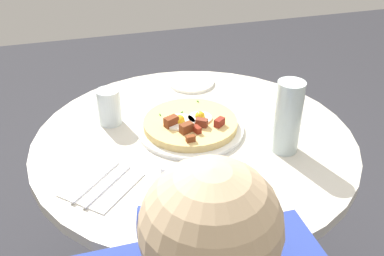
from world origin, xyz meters
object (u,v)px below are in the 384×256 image
(bread_plate, at_px, (191,82))
(water_glass, at_px, (109,107))
(dining_table, at_px, (194,188))
(knife, at_px, (108,185))
(pizza_plate, at_px, (190,129))
(salt_shaker, at_px, (166,174))
(pepper_shaker, at_px, (241,198))
(water_bottle, at_px, (288,117))
(fork, at_px, (96,181))
(breakfast_pizza, at_px, (190,123))

(bread_plate, relative_size, water_glass, 1.47)
(dining_table, distance_m, knife, 0.36)
(dining_table, height_order, water_glass, water_glass)
(dining_table, relative_size, knife, 5.06)
(pizza_plate, bearing_deg, salt_shaker, 60.55)
(pizza_plate, bearing_deg, pepper_shaker, 93.07)
(dining_table, xyz_separation_m, bread_plate, (-0.09, -0.34, 0.19))
(bread_plate, height_order, knife, bread_plate)
(dining_table, xyz_separation_m, water_bottle, (-0.22, 0.12, 0.28))
(knife, bearing_deg, pepper_shaker, 105.09)
(water_bottle, bearing_deg, water_glass, -32.19)
(water_glass, distance_m, pepper_shaker, 0.52)
(dining_table, bearing_deg, fork, 24.25)
(knife, distance_m, water_glass, 0.31)
(dining_table, xyz_separation_m, pizza_plate, (0.00, -0.04, 0.19))
(knife, relative_size, water_glass, 1.67)
(knife, bearing_deg, dining_table, 164.70)
(fork, bearing_deg, water_bottle, 134.83)
(dining_table, height_order, pepper_shaker, pepper_shaker)
(breakfast_pizza, height_order, bread_plate, breakfast_pizza)
(pizza_plate, height_order, breakfast_pizza, breakfast_pizza)
(pepper_shaker, bearing_deg, water_bottle, -137.00)
(dining_table, distance_m, breakfast_pizza, 0.21)
(breakfast_pizza, distance_m, pepper_shaker, 0.35)
(water_glass, xyz_separation_m, water_bottle, (-0.43, 0.27, 0.05))
(bread_plate, xyz_separation_m, fork, (0.38, 0.47, 0.00))
(pizza_plate, relative_size, knife, 1.72)
(fork, bearing_deg, breakfast_pizza, 164.62)
(water_glass, height_order, pepper_shaker, water_glass)
(fork, bearing_deg, water_glass, -150.49)
(bread_plate, bearing_deg, water_bottle, 105.73)
(fork, distance_m, pepper_shaker, 0.36)
(pizza_plate, xyz_separation_m, water_glass, (0.21, -0.11, 0.05))
(breakfast_pizza, distance_m, knife, 0.33)
(pizza_plate, xyz_separation_m, knife, (0.26, 0.20, 0.00))
(dining_table, bearing_deg, water_bottle, 150.21)
(knife, relative_size, water_bottle, 0.89)
(salt_shaker, bearing_deg, pepper_shaker, 135.29)
(knife, bearing_deg, breakfast_pizza, 170.76)
(salt_shaker, bearing_deg, fork, -14.43)
(water_glass, distance_m, water_bottle, 0.51)
(bread_plate, distance_m, knife, 0.60)
(pizza_plate, bearing_deg, water_bottle, 143.06)
(breakfast_pizza, relative_size, water_glass, 2.51)
(salt_shaker, xyz_separation_m, pepper_shaker, (-0.14, 0.14, 0.00))
(water_bottle, height_order, salt_shaker, water_bottle)
(pizza_plate, xyz_separation_m, water_bottle, (-0.22, 0.16, 0.10))
(breakfast_pizza, bearing_deg, pizza_plate, -110.59)
(fork, bearing_deg, bread_plate, -174.83)
(knife, relative_size, salt_shaker, 3.92)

